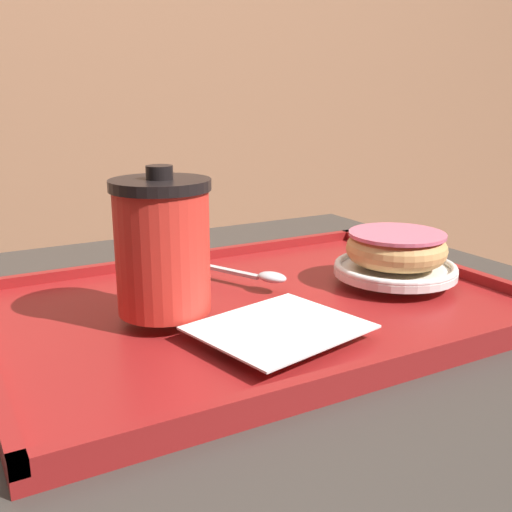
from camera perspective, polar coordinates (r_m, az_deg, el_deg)
The scene contains 7 objects.
cafe_table at distance 0.72m, azimuth -3.10°, elevation -19.16°, with size 0.84×0.75×0.75m.
serving_tray at distance 0.63m, azimuth 0.00°, elevation -5.00°, with size 0.53×0.38×0.02m.
napkin_paper at distance 0.53m, azimuth 1.82°, elevation -6.89°, with size 0.16×0.14×0.00m.
coffee_cup_front at distance 0.56m, azimuth -8.90°, elevation 0.99°, with size 0.09×0.09×0.14m.
plate_with_chocolate_donut at distance 0.70m, azimuth 13.10°, elevation -1.18°, with size 0.14×0.14×0.01m.
donut_chocolate_glazed at distance 0.70m, azimuth 13.22°, elevation 0.79°, with size 0.11×0.11×0.04m.
spoon at distance 0.67m, azimuth -0.06°, elevation -1.78°, with size 0.08×0.14×0.01m.
Camera 1 is at (-0.26, -0.54, 0.97)m, focal length 42.00 mm.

